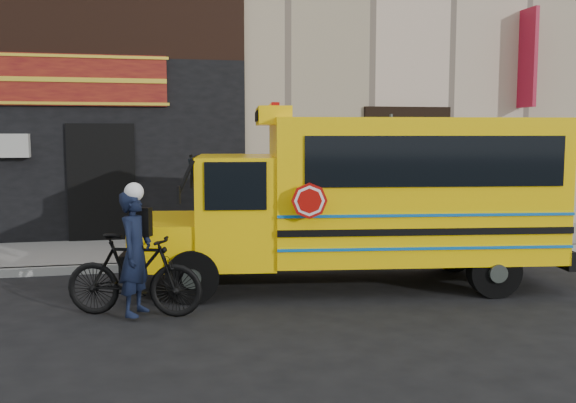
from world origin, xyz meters
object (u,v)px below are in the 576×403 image
(cyclist, at_px, (136,257))
(sign_pole, at_px, (390,180))
(school_bus, at_px, (369,194))
(bicycle, at_px, (134,275))

(cyclist, bearing_deg, sign_pole, -33.78)
(school_bus, relative_size, cyclist, 4.20)
(school_bus, distance_m, sign_pole, 2.17)
(sign_pole, bearing_deg, school_bus, -120.62)
(school_bus, height_order, sign_pole, school_bus)
(school_bus, height_order, bicycle, school_bus)
(school_bus, distance_m, cyclist, 3.96)
(school_bus, height_order, cyclist, school_bus)
(sign_pole, distance_m, cyclist, 5.76)
(sign_pole, bearing_deg, cyclist, -147.93)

